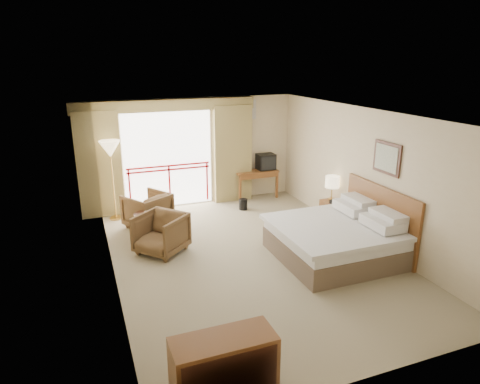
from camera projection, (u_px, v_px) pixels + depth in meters
name	position (u px, v px, depth m)	size (l,w,h in m)	color
floor	(251.00, 256.00, 8.17)	(7.00, 7.00, 0.00)	gray
ceiling	(252.00, 114.00, 7.36)	(7.00, 7.00, 0.00)	white
wall_back	(199.00, 151.00, 10.88)	(5.00, 5.00, 0.00)	beige
wall_front	(374.00, 277.00, 4.65)	(5.00, 5.00, 0.00)	beige
wall_left	(109.00, 205.00, 6.91)	(7.00, 7.00, 0.00)	beige
wall_right	(366.00, 176.00, 8.62)	(7.00, 7.00, 0.00)	beige
balcony_door	(168.00, 160.00, 10.64)	(2.40, 2.40, 0.00)	white
balcony_railing	(169.00, 175.00, 10.74)	(2.09, 0.03, 1.02)	#AD0E13
curtain_left	(99.00, 165.00, 9.94)	(1.00, 0.26, 2.50)	olive
curtain_right	(232.00, 154.00, 11.07)	(1.00, 0.26, 2.50)	olive
valance	(166.00, 105.00, 10.14)	(4.40, 0.22, 0.28)	olive
hvac_vent	(247.00, 110.00, 11.00)	(0.50, 0.04, 0.50)	silver
bed	(336.00, 239.00, 8.04)	(2.13, 2.06, 0.97)	brown
headboard	(380.00, 219.00, 8.29)	(0.06, 2.10, 1.30)	brown
framed_art	(387.00, 158.00, 7.93)	(0.04, 0.72, 0.60)	black
nightstand	(332.00, 213.00, 9.69)	(0.38, 0.46, 0.55)	brown
table_lamp	(332.00, 182.00, 9.52)	(0.31, 0.31, 0.55)	tan
phone	(334.00, 202.00, 9.44)	(0.17, 0.13, 0.08)	black
desk	(255.00, 176.00, 11.51)	(1.16, 0.56, 0.76)	brown
tv	(266.00, 162.00, 11.45)	(0.47, 0.37, 0.43)	black
coffee_maker	(243.00, 166.00, 11.26)	(0.13, 0.13, 0.29)	black
cup	(249.00, 169.00, 11.29)	(0.08, 0.08, 0.11)	white
wastebasket	(243.00, 204.00, 10.67)	(0.21, 0.21, 0.27)	black
armchair_far	(149.00, 227.00, 9.60)	(0.84, 0.87, 0.79)	#4D351E
armchair_near	(162.00, 252.00, 8.36)	(0.84, 0.86, 0.78)	#4D351E
side_table	(147.00, 222.00, 8.81)	(0.53, 0.53, 0.57)	black
book	(147.00, 214.00, 8.75)	(0.16, 0.22, 0.02)	white
floor_lamp	(110.00, 152.00, 9.62)	(0.47, 0.47, 1.86)	tan
dresser	(224.00, 368.00, 4.69)	(1.15, 0.49, 0.76)	brown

